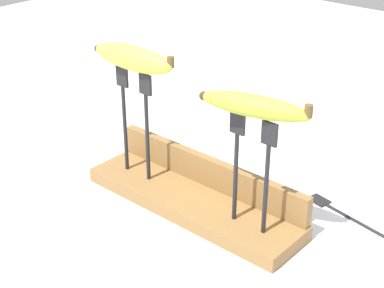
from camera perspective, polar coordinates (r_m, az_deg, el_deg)
ground_plane at (r=1.04m, az=-0.00°, el=-6.20°), size 3.00×3.00×0.00m
wooden_board at (r=1.03m, az=-0.00°, el=-5.59°), size 0.41×0.11×0.03m
board_backstop at (r=1.04m, az=1.72°, el=-2.68°), size 0.40×0.02×0.05m
fork_stand_left at (r=1.04m, az=-5.50°, el=2.86°), size 0.08×0.01×0.20m
fork_stand_right at (r=0.90m, az=5.74°, el=-1.83°), size 0.08×0.01×0.19m
banana_raised_left at (r=1.01m, az=-5.76°, el=8.25°), size 0.18×0.05×0.04m
banana_raised_right at (r=0.86m, az=6.02°, el=3.66°), size 0.18×0.07×0.04m
fork_fallen_near at (r=1.06m, az=13.69°, el=-6.08°), size 0.16×0.05×0.01m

